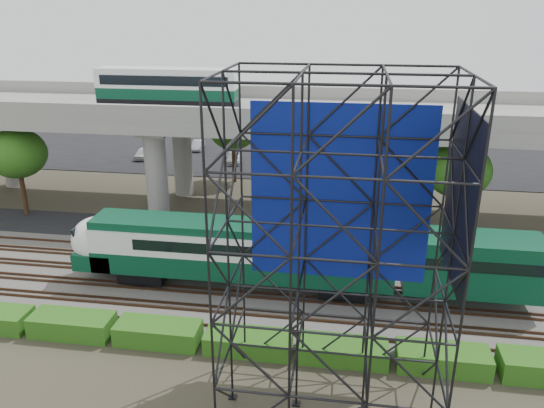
# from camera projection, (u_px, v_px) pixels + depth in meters

# --- Properties ---
(ground) EXTENTS (140.00, 140.00, 0.00)m
(ground) POSITION_uv_depth(u_px,v_px,m) (246.00, 307.00, 32.44)
(ground) COLOR #474233
(ground) RESTS_ON ground
(ballast_bed) EXTENTS (90.00, 12.00, 0.20)m
(ballast_bed) POSITION_uv_depth(u_px,v_px,m) (252.00, 289.00, 34.26)
(ballast_bed) COLOR slate
(ballast_bed) RESTS_ON ground
(service_road) EXTENTS (90.00, 5.00, 0.08)m
(service_road) POSITION_uv_depth(u_px,v_px,m) (272.00, 237.00, 42.15)
(service_road) COLOR black
(service_road) RESTS_ON ground
(parking_lot) EXTENTS (90.00, 18.00, 0.08)m
(parking_lot) POSITION_uv_depth(u_px,v_px,m) (301.00, 158.00, 63.91)
(parking_lot) COLOR black
(parking_lot) RESTS_ON ground
(harbor_water) EXTENTS (140.00, 40.00, 0.03)m
(harbor_water) POSITION_uv_depth(u_px,v_px,m) (315.00, 121.00, 84.29)
(harbor_water) COLOR #465B73
(harbor_water) RESTS_ON ground
(rail_tracks) EXTENTS (90.00, 9.52, 0.16)m
(rail_tracks) POSITION_uv_depth(u_px,v_px,m) (252.00, 286.00, 34.20)
(rail_tracks) COLOR #472D1E
(rail_tracks) RESTS_ON ballast_bed
(commuter_train) EXTENTS (29.30, 3.06, 4.30)m
(commuter_train) POSITION_uv_depth(u_px,v_px,m) (274.00, 252.00, 33.08)
(commuter_train) COLOR black
(commuter_train) RESTS_ON rail_tracks
(overpass) EXTENTS (80.00, 12.00, 12.40)m
(overpass) POSITION_uv_depth(u_px,v_px,m) (273.00, 121.00, 44.48)
(overpass) COLOR #9E9B93
(overpass) RESTS_ON ground
(scaffold_tower) EXTENTS (9.36, 6.36, 15.00)m
(scaffold_tower) POSITION_uv_depth(u_px,v_px,m) (336.00, 261.00, 21.66)
(scaffold_tower) COLOR black
(scaffold_tower) RESTS_ON ground
(hedge_strip) EXTENTS (34.60, 1.80, 1.20)m
(hedge_strip) POSITION_uv_depth(u_px,v_px,m) (248.00, 341.00, 28.13)
(hedge_strip) COLOR #244E11
(hedge_strip) RESTS_ON ground
(trees) EXTENTS (40.94, 16.94, 7.69)m
(trees) POSITION_uv_depth(u_px,v_px,m) (229.00, 149.00, 46.11)
(trees) COLOR #382314
(trees) RESTS_ON ground
(suv) EXTENTS (6.27, 4.47, 1.59)m
(suv) POSITION_uv_depth(u_px,v_px,m) (198.00, 227.00, 41.93)
(suv) COLOR black
(suv) RESTS_ON service_road
(parked_cars) EXTENTS (38.17, 9.45, 1.25)m
(parked_cars) POSITION_uv_depth(u_px,v_px,m) (306.00, 154.00, 63.07)
(parked_cars) COLOR #BEBEBE
(parked_cars) RESTS_ON parking_lot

